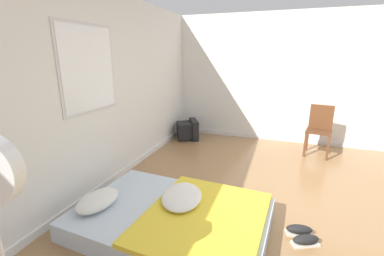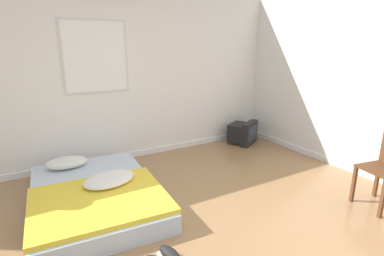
% 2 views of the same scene
% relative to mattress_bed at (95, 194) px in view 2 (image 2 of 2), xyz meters
% --- Properties ---
extents(wall_back, '(8.03, 0.08, 2.60)m').
position_rel_mattress_bed_xyz_m(wall_back, '(0.62, 1.27, 1.16)').
color(wall_back, white).
rests_on(wall_back, ground_plane).
extents(mattress_bed, '(1.46, 2.04, 0.35)m').
position_rel_mattress_bed_xyz_m(mattress_bed, '(0.00, 0.00, 0.00)').
color(mattress_bed, silver).
rests_on(mattress_bed, ground_plane).
extents(crt_tv, '(0.62, 0.60, 0.42)m').
position_rel_mattress_bed_xyz_m(crt_tv, '(2.91, 0.90, 0.07)').
color(crt_tv, black).
rests_on(crt_tv, ground_plane).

